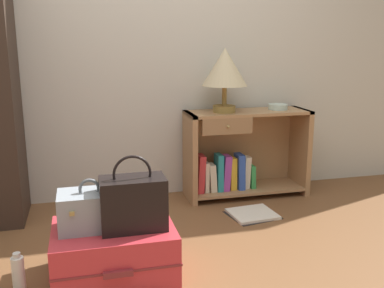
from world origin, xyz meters
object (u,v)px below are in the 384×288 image
object	(u,v)px
table_lamp	(225,69)
bottle	(18,274)
suitcase_large	(114,251)
bowl	(278,107)
open_book_on_floor	(252,214)
train_case	(90,210)
handbag	(133,202)
bookshelf	(240,155)

from	to	relation	value
table_lamp	bottle	xyz separation A→B (m)	(-1.39, -1.05, -0.90)
bottle	suitcase_large	bearing A→B (deg)	6.86
bowl	open_book_on_floor	world-z (taller)	bowl
table_lamp	suitcase_large	xyz separation A→B (m)	(-0.92, -0.99, -0.86)
train_case	handbag	xyz separation A→B (m)	(0.21, -0.06, 0.04)
table_lamp	handbag	bearing A→B (deg)	-128.38
handbag	bowl	bearing A→B (deg)	39.74
bowl	suitcase_large	xyz separation A→B (m)	(-1.37, -1.01, -0.56)
train_case	handbag	world-z (taller)	handbag
open_book_on_floor	bottle	bearing A→B (deg)	-156.53
bookshelf	train_case	xyz separation A→B (m)	(-1.18, -1.00, 0.04)
open_book_on_floor	suitcase_large	bearing A→B (deg)	-149.93
suitcase_large	open_book_on_floor	world-z (taller)	suitcase_large
bookshelf	bowl	bearing A→B (deg)	-0.98
table_lamp	open_book_on_floor	size ratio (longest dim) A/B	1.28
handbag	suitcase_large	bearing A→B (deg)	158.16
table_lamp	bottle	distance (m)	1.96
bowl	suitcase_large	bearing A→B (deg)	-143.51
bowl	bottle	xyz separation A→B (m)	(-1.84, -1.07, -0.60)
bowl	open_book_on_floor	distance (m)	0.89
table_lamp	handbag	world-z (taller)	table_lamp
train_case	open_book_on_floor	xyz separation A→B (m)	(1.12, 0.57, -0.36)
table_lamp	bowl	distance (m)	0.54
handbag	open_book_on_floor	bearing A→B (deg)	34.57
train_case	bottle	xyz separation A→B (m)	(-0.36, -0.07, -0.27)
bookshelf	train_case	size ratio (longest dim) A/B	3.02
bowl	suitcase_large	world-z (taller)	bowl
handbag	bottle	world-z (taller)	handbag
suitcase_large	bottle	distance (m)	0.47
suitcase_large	handbag	distance (m)	0.29
bookshelf	table_lamp	size ratio (longest dim) A/B	2.02
train_case	bottle	bearing A→B (deg)	-168.37
bookshelf	table_lamp	world-z (taller)	table_lamp
bookshelf	bowl	size ratio (longest dim) A/B	6.33
bottle	open_book_on_floor	distance (m)	1.61
suitcase_large	train_case	world-z (taller)	train_case
bowl	bottle	size ratio (longest dim) A/B	0.72
bottle	bookshelf	bearing A→B (deg)	35.03
bowl	train_case	size ratio (longest dim) A/B	0.48
bookshelf	bottle	bearing A→B (deg)	-144.97
train_case	handbag	size ratio (longest dim) A/B	0.83
suitcase_large	bottle	size ratio (longest dim) A/B	2.98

